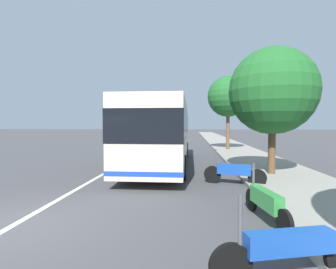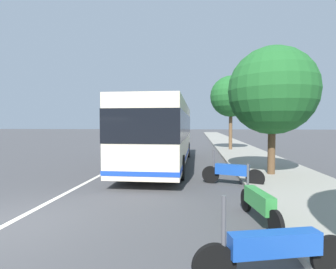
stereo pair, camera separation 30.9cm
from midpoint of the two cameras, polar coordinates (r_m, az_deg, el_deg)
The scene contains 12 objects.
ground_plane at distance 6.97m, azimuth -30.75°, elevation -16.57°, with size 220.00×220.00×0.00m, color #424244.
sidewalk_curb at distance 15.81m, azimuth 19.57°, elevation -5.68°, with size 110.00×3.60×0.14m, color gray.
lane_divider_line at distance 15.92m, azimuth -8.37°, elevation -5.76°, with size 110.00×0.16×0.01m, color silver.
coach_bus at distance 14.05m, azimuth -0.55°, elevation 0.74°, with size 11.35×2.70×3.26m.
motorcycle_nearest_curb at distance 4.30m, azimuth 24.04°, elevation -21.87°, with size 0.68×2.30×1.26m.
motorcycle_by_tree at distance 6.43m, azimuth 20.43°, elevation -13.71°, with size 2.17×0.45×1.23m.
motorcycle_mid_row at distance 9.90m, azimuth 14.55°, elevation -7.88°, with size 0.84×2.15×1.27m.
car_ahead_same_lane at distance 37.29m, azimuth -4.07°, elevation -0.15°, with size 4.62×1.97×1.38m.
car_behind_bus at distance 50.28m, azimuth -1.49°, elevation 0.54°, with size 4.22×1.86×1.51m.
car_oncoming at distance 58.10m, azimuth -0.17°, elevation 0.72°, with size 4.08×2.02×1.39m.
roadside_tree_mid_block at distance 11.86m, azimuth 22.41°, elevation 8.73°, with size 3.62×3.62×5.41m.
roadside_tree_far_block at distance 22.43m, azimuth 13.87°, elevation 8.00°, with size 3.37×3.37×6.19m.
Camera 2 is at (-5.23, -4.18, 2.21)m, focal length 28.09 mm.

